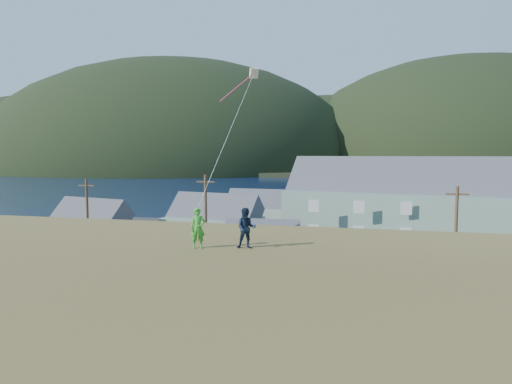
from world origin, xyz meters
TOP-DOWN VIEW (x-y plane):
  - ground at (0.00, 0.00)m, footprint 900.00×900.00m
  - grass_strip at (0.00, -2.00)m, footprint 110.00×8.00m
  - waterfront_lot at (0.00, 17.00)m, footprint 72.00×36.00m
  - wharf at (-6.00, 40.00)m, footprint 26.00×14.00m
  - far_shore at (0.00, 330.00)m, footprint 900.00×320.00m
  - far_hills at (35.59, 279.38)m, footprint 760.00×265.00m
  - lodge at (17.49, 21.72)m, footprint 37.25×17.18m
  - shed_teal at (-20.36, 8.87)m, footprint 10.32×8.35m
  - shed_palegreen_near at (-7.52, 13.54)m, footprint 11.56×8.55m
  - shed_white at (-0.23, 6.06)m, footprint 7.28×5.02m
  - shed_palegreen_far at (-4.67, 26.99)m, footprint 10.91×6.73m
  - utility_poles at (-1.35, 1.50)m, footprint 31.39×0.24m
  - parked_cars at (-7.60, 21.59)m, footprint 19.97×13.31m
  - kite_flyer_green at (2.92, -18.68)m, footprint 0.66×0.56m
  - kite_flyer_navy at (4.72, -18.28)m, footprint 0.86×0.74m
  - kite_rig at (2.75, -9.73)m, footprint 0.93×4.97m

SIDE VIEW (x-z plane):
  - ground at x=0.00m, z-range 0.00..0.00m
  - grass_strip at x=0.00m, z-range 0.00..0.10m
  - waterfront_lot at x=0.00m, z-range 0.00..0.12m
  - wharf at x=-6.00m, z-range 0.00..0.90m
  - parked_cars at x=-7.60m, z-range 0.06..1.65m
  - far_shore at x=0.00m, z-range 0.00..2.00m
  - far_hills at x=35.59m, z-range -69.50..73.50m
  - shed_white at x=-0.23m, z-range -0.63..4.97m
  - shed_teal at x=-20.36m, z-range -0.91..6.25m
  - shed_palegreen_far at x=-4.67m, z-range -0.83..6.24m
  - shed_palegreen_near at x=-7.52m, z-range -0.95..6.68m
  - utility_poles at x=-1.35m, z-range -0.07..8.86m
  - lodge at x=17.49m, z-range -1.46..11.19m
  - kite_flyer_green at x=2.92m, z-range 7.20..8.74m
  - kite_flyer_navy at x=4.72m, z-range 7.20..8.75m
  - kite_rig at x=2.75m, z-range 9.36..20.78m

